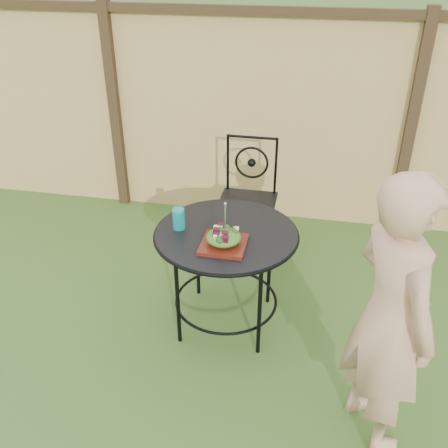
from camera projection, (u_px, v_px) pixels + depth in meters
The scene contains 9 objects.
ground at pixel (199, 383), 3.01m from camera, with size 60.00×60.00×0.00m, color #274D18.
fence at pixel (256, 118), 4.40m from camera, with size 8.00×0.12×1.90m.
patio_table at pixel (226, 250), 3.21m from camera, with size 0.92×0.92×0.72m.
patio_chair at pixel (248, 194), 4.08m from camera, with size 0.46×0.46×0.95m.
diner at pixel (390, 319), 2.37m from camera, with size 0.56×0.37×1.54m, color tan.
salad_plate at pixel (224, 244), 2.99m from camera, with size 0.27×0.27×0.02m, color #4A0A0C.
salad at pixel (224, 237), 2.97m from camera, with size 0.21×0.21×0.08m, color #235614.
fork at pixel (225, 218), 2.90m from camera, with size 0.01×0.01×0.18m, color silver.
drinking_glass at pixel (179, 219), 3.15m from camera, with size 0.08×0.08×0.14m, color #0B8780.
Camera 1 is at (0.56, -2.05, 2.35)m, focal length 40.00 mm.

